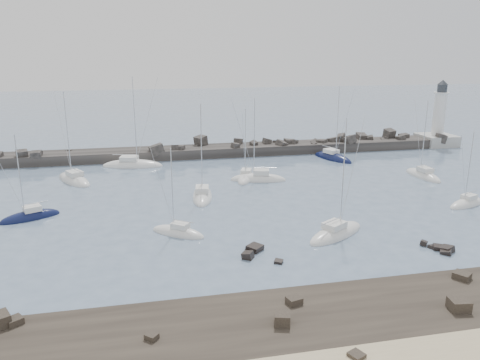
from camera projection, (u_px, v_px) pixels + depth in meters
name	position (u px, v px, depth m)	size (l,w,h in m)	color
ground	(276.00, 223.00, 56.00)	(400.00, 400.00, 0.00)	slate
rock_shelf	(353.00, 325.00, 35.24)	(140.00, 12.07, 1.86)	black
rock_cluster_near	(254.00, 254.00, 47.52)	(3.99, 4.88, 1.50)	black
rock_cluster_far	(442.00, 250.00, 48.22)	(2.82, 3.57, 1.45)	black
breakwater	(186.00, 155.00, 90.31)	(115.00, 7.44, 5.18)	#2C2A27
lighthouse	(437.00, 131.00, 100.33)	(7.00, 7.00, 14.60)	#A6A6A1
sailboat_1	(74.00, 180.00, 73.43)	(7.35, 9.70, 15.01)	white
sailboat_2	(30.00, 217.00, 57.32)	(7.35, 4.99, 11.39)	#0E153C
sailboat_3	(202.00, 196.00, 65.46)	(4.02, 9.12, 13.99)	white
sailboat_4	(133.00, 166.00, 82.71)	(11.18, 5.43, 16.81)	white
sailboat_5	(178.00, 233.00, 52.51)	(6.58, 5.65, 10.66)	white
sailboat_6	(246.00, 178.00, 74.89)	(5.01, 8.02, 12.17)	white
sailboat_7	(336.00, 234.00, 52.22)	(9.05, 7.08, 14.09)	white
sailboat_8	(333.00, 158.00, 88.42)	(6.09, 9.78, 14.83)	#0E153C
sailboat_9	(467.00, 204.00, 62.29)	(7.07, 4.42, 10.82)	white
sailboat_10	(423.00, 176.00, 76.01)	(3.14, 8.50, 13.29)	white
sailboat_13	(258.00, 180.00, 73.90)	(9.20, 4.85, 14.01)	white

